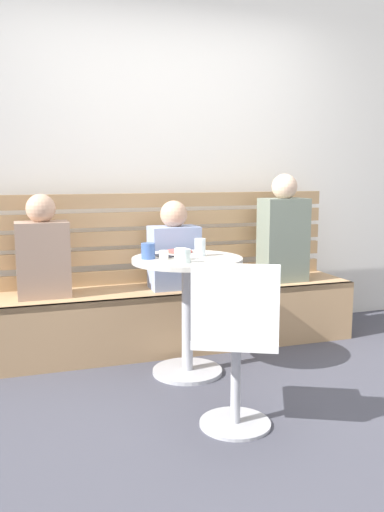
# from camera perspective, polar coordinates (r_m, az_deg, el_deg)

# --- Properties ---
(ground) EXTENTS (8.00, 8.00, 0.00)m
(ground) POSITION_cam_1_polar(r_m,az_deg,el_deg) (2.92, 4.81, -16.64)
(ground) COLOR #42424C
(back_wall) EXTENTS (5.20, 0.10, 2.90)m
(back_wall) POSITION_cam_1_polar(r_m,az_deg,el_deg) (4.20, -3.99, 11.52)
(back_wall) COLOR silver
(back_wall) RESTS_ON ground
(booth_bench) EXTENTS (2.70, 0.52, 0.44)m
(booth_bench) POSITION_cam_1_polar(r_m,az_deg,el_deg) (3.91, -2.16, -6.49)
(booth_bench) COLOR tan
(booth_bench) RESTS_ON ground
(booth_backrest) EXTENTS (2.65, 0.04, 0.66)m
(booth_backrest) POSITION_cam_1_polar(r_m,az_deg,el_deg) (4.03, -3.17, 2.03)
(booth_backrest) COLOR #A68157
(booth_backrest) RESTS_ON booth_bench
(cafe_table) EXTENTS (0.68, 0.68, 0.74)m
(cafe_table) POSITION_cam_1_polar(r_m,az_deg,el_deg) (3.33, -0.50, -3.92)
(cafe_table) COLOR #ADADB2
(cafe_table) RESTS_ON ground
(white_chair) EXTENTS (0.53, 0.53, 0.85)m
(white_chair) POSITION_cam_1_polar(r_m,az_deg,el_deg) (2.61, 4.64, -8.85)
(white_chair) COLOR #ADADB2
(white_chair) RESTS_ON ground
(person_adult) EXTENTS (0.34, 0.22, 0.80)m
(person_adult) POSITION_cam_1_polar(r_m,az_deg,el_deg) (4.10, 9.65, 2.40)
(person_adult) COLOR slate
(person_adult) RESTS_ON booth_bench
(person_child_left) EXTENTS (0.34, 0.22, 0.62)m
(person_child_left) POSITION_cam_1_polar(r_m,az_deg,el_deg) (3.79, -1.93, 0.64)
(person_child_left) COLOR #8C9EC6
(person_child_left) RESTS_ON booth_bench
(person_child_middle) EXTENTS (0.34, 0.22, 0.68)m
(person_child_middle) POSITION_cam_1_polar(r_m,az_deg,el_deg) (3.65, -15.56, 0.44)
(person_child_middle) COLOR #9E7F6B
(person_child_middle) RESTS_ON booth_bench
(cup_mug_blue) EXTENTS (0.08, 0.08, 0.09)m
(cup_mug_blue) POSITION_cam_1_polar(r_m,az_deg,el_deg) (3.24, -4.67, 0.53)
(cup_mug_blue) COLOR #3D5B9E
(cup_mug_blue) RESTS_ON cafe_table
(cup_espresso_small) EXTENTS (0.06, 0.06, 0.05)m
(cup_espresso_small) POSITION_cam_1_polar(r_m,az_deg,el_deg) (3.21, -3.01, 0.10)
(cup_espresso_small) COLOR silver
(cup_espresso_small) RESTS_ON cafe_table
(cup_glass_short) EXTENTS (0.08, 0.08, 0.08)m
(cup_glass_short) POSITION_cam_1_polar(r_m,az_deg,el_deg) (3.09, -0.87, 0.01)
(cup_glass_short) COLOR silver
(cup_glass_short) RESTS_ON cafe_table
(cup_water_clear) EXTENTS (0.07, 0.07, 0.11)m
(cup_water_clear) POSITION_cam_1_polar(r_m,az_deg,el_deg) (3.34, 0.87, 0.93)
(cup_water_clear) COLOR white
(cup_water_clear) RESTS_ON cafe_table
(cup_ceramic_white) EXTENTS (0.08, 0.08, 0.07)m
(cup_ceramic_white) POSITION_cam_1_polar(r_m,az_deg,el_deg) (3.19, -1.18, 0.20)
(cup_ceramic_white) COLOR white
(cup_ceramic_white) RESTS_ON cafe_table
(plate_small) EXTENTS (0.17, 0.17, 0.01)m
(plate_small) POSITION_cam_1_polar(r_m,az_deg,el_deg) (3.50, -1.37, 0.50)
(plate_small) COLOR #DB4C42
(plate_small) RESTS_ON cafe_table
(phone_on_table) EXTENTS (0.12, 0.16, 0.01)m
(phone_on_table) POSITION_cam_1_polar(r_m,az_deg,el_deg) (3.33, -3.08, 0.02)
(phone_on_table) COLOR black
(phone_on_table) RESTS_ON cafe_table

